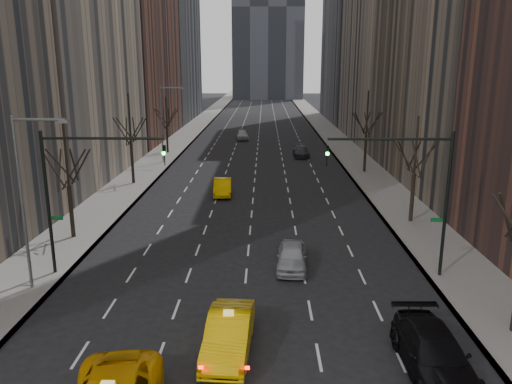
{
  "coord_description": "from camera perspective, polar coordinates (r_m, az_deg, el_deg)",
  "views": [
    {
      "loc": [
        1.01,
        -13.97,
        11.49
      ],
      "look_at": [
        0.46,
        17.38,
        3.5
      ],
      "focal_mm": 35.0,
      "sensor_mm": 36.0,
      "label": 1
    }
  ],
  "objects": [
    {
      "name": "silver_sedan_ahead",
      "position": [
        29.24,
        4.12,
        -7.34
      ],
      "size": [
        2.03,
        4.38,
        1.45
      ],
      "primitive_type": "imported",
      "rotation": [
        0.0,
        0.0,
        -0.07
      ],
      "color": "#9B9DA2",
      "rests_on": "ground"
    },
    {
      "name": "traffic_mast_left",
      "position": [
        28.51,
        -19.82,
        1.28
      ],
      "size": [
        6.69,
        0.39,
        8.0
      ],
      "color": "black",
      "rests_on": "ground"
    },
    {
      "name": "sidewalk_left",
      "position": [
        85.78,
        -7.95,
        6.51
      ],
      "size": [
        4.5,
        320.0,
        0.15
      ],
      "primitive_type": "cube",
      "color": "slate",
      "rests_on": "ground"
    },
    {
      "name": "taxi_sedan",
      "position": [
        21.24,
        -3.12,
        -15.86
      ],
      "size": [
        2.04,
        5.11,
        1.65
      ],
      "primitive_type": "imported",
      "rotation": [
        0.0,
        0.0,
        -0.06
      ],
      "color": "#EBB204",
      "rests_on": "ground"
    },
    {
      "name": "parked_suv_black",
      "position": [
        21.08,
        19.66,
        -17.0
      ],
      "size": [
        2.35,
        5.72,
        1.66
      ],
      "primitive_type": "imported",
      "rotation": [
        0.0,
        0.0,
        0.0
      ],
      "color": "black",
      "rests_on": "ground"
    },
    {
      "name": "far_taxi",
      "position": [
        45.48,
        -3.84,
        0.58
      ],
      "size": [
        1.82,
        4.53,
        1.46
      ],
      "primitive_type": "imported",
      "rotation": [
        0.0,
        0.0,
        0.06
      ],
      "color": "#FDBC05",
      "rests_on": "ground"
    },
    {
      "name": "streetlight_near",
      "position": [
        27.38,
        -24.68,
        0.59
      ],
      "size": [
        2.83,
        0.22,
        9.0
      ],
      "color": "slate",
      "rests_on": "ground"
    },
    {
      "name": "traffic_mast_right",
      "position": [
        27.86,
        17.87,
        1.15
      ],
      "size": [
        6.69,
        0.39,
        8.0
      ],
      "color": "black",
      "rests_on": "ground"
    },
    {
      "name": "tree_lw_d",
      "position": [
        67.71,
        -10.17,
        7.35
      ],
      "size": [
        3.36,
        3.5,
        7.36
      ],
      "color": "black",
      "rests_on": "ground"
    },
    {
      "name": "streetlight_far",
      "position": [
        60.44,
        -10.43,
        8.49
      ],
      "size": [
        2.83,
        0.22,
        9.0
      ],
      "color": "slate",
      "rests_on": "ground"
    },
    {
      "name": "far_car_white",
      "position": [
        79.67,
        -1.58,
        6.58
      ],
      "size": [
        2.2,
        4.8,
        1.59
      ],
      "primitive_type": "imported",
      "rotation": [
        0.0,
        0.0,
        0.07
      ],
      "color": "#BABABA",
      "rests_on": "ground"
    },
    {
      "name": "tree_lw_b",
      "position": [
        35.38,
        -20.61,
        0.68
      ],
      "size": [
        3.36,
        3.5,
        7.82
      ],
      "color": "black",
      "rests_on": "ground"
    },
    {
      "name": "tree_rw_c",
      "position": [
        55.58,
        12.47,
        6.25
      ],
      "size": [
        3.36,
        3.5,
        8.74
      ],
      "color": "black",
      "rests_on": "ground"
    },
    {
      "name": "sidewalk_right",
      "position": [
        85.49,
        8.6,
        6.46
      ],
      "size": [
        4.5,
        320.0,
        0.15
      ],
      "primitive_type": "cube",
      "color": "slate",
      "rests_on": "ground"
    },
    {
      "name": "far_suv_grey",
      "position": [
        64.83,
        5.17,
        4.65
      ],
      "size": [
        1.99,
        4.78,
        1.38
      ],
      "primitive_type": "imported",
      "rotation": [
        0.0,
        0.0,
        0.01
      ],
      "color": "#2E2D32",
      "rests_on": "ground"
    },
    {
      "name": "tree_lw_c",
      "position": [
        50.26,
        -14.08,
        5.34
      ],
      "size": [
        3.36,
        3.5,
        8.74
      ],
      "color": "black",
      "rests_on": "ground"
    },
    {
      "name": "tree_rw_b",
      "position": [
        38.41,
        17.61,
        1.94
      ],
      "size": [
        3.36,
        3.5,
        7.82
      ],
      "color": "black",
      "rests_on": "ground"
    }
  ]
}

